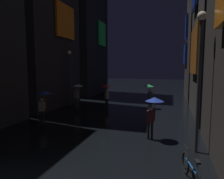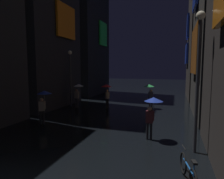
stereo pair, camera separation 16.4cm
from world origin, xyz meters
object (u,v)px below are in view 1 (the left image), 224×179
at_px(pedestrian_far_right_red, 106,90).
at_px(pedestrian_midstreet_centre_blue, 153,106).
at_px(pedestrian_midstreet_left_blue, 44,98).
at_px(pedestrian_foreground_right_clear, 77,89).
at_px(bicycle_parked_at_storefront, 191,170).
at_px(streetlamp_right_near, 200,67).
at_px(pedestrian_foreground_left_green, 149,89).
at_px(streetlamp_left_far, 70,71).

bearing_deg(pedestrian_far_right_red, pedestrian_midstreet_centre_blue, -54.55).
height_order(pedestrian_midstreet_left_blue, pedestrian_midstreet_centre_blue, same).
xyz_separation_m(pedestrian_foreground_right_clear, bicycle_parked_at_storefront, (8.64, -9.51, -1.28)).
relative_size(bicycle_parked_at_storefront, streetlamp_right_near, 0.31).
distance_m(pedestrian_foreground_left_green, streetlamp_left_far, 7.31).
distance_m(pedestrian_foreground_right_clear, streetlamp_left_far, 1.88).
height_order(pedestrian_far_right_red, pedestrian_foreground_left_green, same).
bearing_deg(streetlamp_right_near, pedestrian_far_right_red, 131.05).
xyz_separation_m(pedestrian_foreground_right_clear, pedestrian_midstreet_centre_blue, (7.15, -6.06, 0.00)).
relative_size(streetlamp_right_near, streetlamp_left_far, 1.13).
height_order(pedestrian_midstreet_left_blue, streetlamp_left_far, streetlamp_left_far).
height_order(pedestrian_far_right_red, pedestrian_midstreet_left_blue, same).
relative_size(pedestrian_midstreet_centre_blue, bicycle_parked_at_storefront, 1.18).
distance_m(pedestrian_foreground_right_clear, bicycle_parked_at_storefront, 12.91).
bearing_deg(pedestrian_foreground_right_clear, streetlamp_right_near, -37.97).
distance_m(pedestrian_foreground_left_green, pedestrian_midstreet_left_blue, 8.97).
bearing_deg(pedestrian_midstreet_left_blue, streetlamp_right_near, -11.40).
bearing_deg(pedestrian_midstreet_centre_blue, streetlamp_left_far, 141.31).
bearing_deg(streetlamp_left_far, pedestrian_foreground_right_clear, -24.15).
distance_m(pedestrian_far_right_red, streetlamp_left_far, 3.83).
xyz_separation_m(pedestrian_far_right_red, streetlamp_left_far, (-3.50, 0.02, 1.55)).
bearing_deg(streetlamp_right_near, pedestrian_foreground_right_clear, 142.03).
relative_size(pedestrian_foreground_right_clear, pedestrian_far_right_red, 1.00).
bearing_deg(streetlamp_left_far, pedestrian_far_right_red, -0.30).
height_order(streetlamp_right_near, streetlamp_left_far, streetlamp_right_near).
xyz_separation_m(pedestrian_foreground_right_clear, streetlamp_right_near, (9.04, -7.05, 1.91)).
xyz_separation_m(pedestrian_foreground_right_clear, pedestrian_foreground_left_green, (6.08, 1.59, 0.00)).
distance_m(pedestrian_foreground_left_green, bicycle_parked_at_storefront, 11.47).
height_order(pedestrian_midstreet_left_blue, bicycle_parked_at_storefront, pedestrian_midstreet_left_blue).
relative_size(pedestrian_foreground_right_clear, streetlamp_right_near, 0.37).
bearing_deg(pedestrian_foreground_left_green, pedestrian_far_right_red, -161.57).
bearing_deg(pedestrian_foreground_left_green, pedestrian_midstreet_left_blue, -129.80).
height_order(pedestrian_foreground_right_clear, pedestrian_foreground_left_green, same).
distance_m(pedestrian_foreground_right_clear, streetlamp_right_near, 11.62).
height_order(bicycle_parked_at_storefront, streetlamp_right_near, streetlamp_right_near).
distance_m(pedestrian_far_right_red, bicycle_parked_at_storefront, 11.72).
xyz_separation_m(pedestrian_far_right_red, streetlamp_right_near, (6.50, -7.46, 1.91)).
bearing_deg(streetlamp_left_far, pedestrian_foreground_left_green, 9.37).
xyz_separation_m(pedestrian_foreground_left_green, bicycle_parked_at_storefront, (2.56, -11.11, -1.28)).
height_order(bicycle_parked_at_storefront, streetlamp_left_far, streetlamp_left_far).
relative_size(pedestrian_foreground_right_clear, streetlamp_left_far, 0.42).
bearing_deg(streetlamp_left_far, streetlamp_right_near, -36.81).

